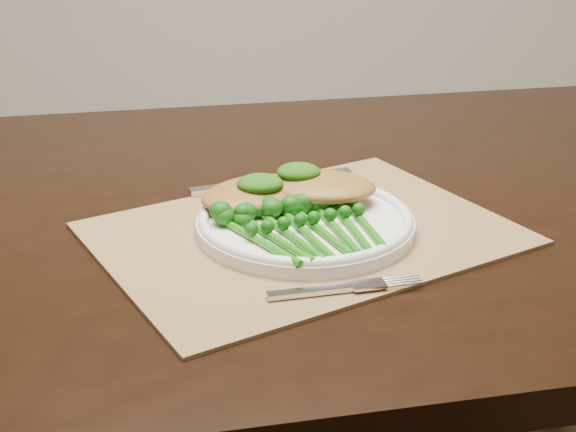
{
  "coord_description": "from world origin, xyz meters",
  "views": [
    {
      "loc": [
        0.01,
        -0.87,
        1.13
      ],
      "look_at": [
        0.04,
        -0.06,
        0.78
      ],
      "focal_mm": 50.0,
      "sensor_mm": 36.0,
      "label": 1
    }
  ],
  "objects_px": {
    "broccolini_bundle": "(315,233)",
    "placemat": "(304,233)",
    "chicken_fillet_left": "(256,193)",
    "dinner_plate": "(305,221)"
  },
  "relations": [
    {
      "from": "placemat",
      "to": "dinner_plate",
      "type": "height_order",
      "value": "dinner_plate"
    },
    {
      "from": "placemat",
      "to": "chicken_fillet_left",
      "type": "relative_size",
      "value": 3.25
    },
    {
      "from": "broccolini_bundle",
      "to": "placemat",
      "type": "bearing_deg",
      "value": 79.03
    },
    {
      "from": "chicken_fillet_left",
      "to": "broccolini_bundle",
      "type": "distance_m",
      "value": 0.11
    },
    {
      "from": "dinner_plate",
      "to": "chicken_fillet_left",
      "type": "distance_m",
      "value": 0.07
    },
    {
      "from": "chicken_fillet_left",
      "to": "broccolini_bundle",
      "type": "xyz_separation_m",
      "value": [
        0.06,
        -0.09,
        -0.01
      ]
    },
    {
      "from": "dinner_plate",
      "to": "broccolini_bundle",
      "type": "bearing_deg",
      "value": -81.66
    },
    {
      "from": "dinner_plate",
      "to": "broccolini_bundle",
      "type": "relative_size",
      "value": 1.21
    },
    {
      "from": "placemat",
      "to": "dinner_plate",
      "type": "xyz_separation_m",
      "value": [
        0.0,
        0.0,
        0.01
      ]
    },
    {
      "from": "placemat",
      "to": "chicken_fillet_left",
      "type": "distance_m",
      "value": 0.08
    }
  ]
}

